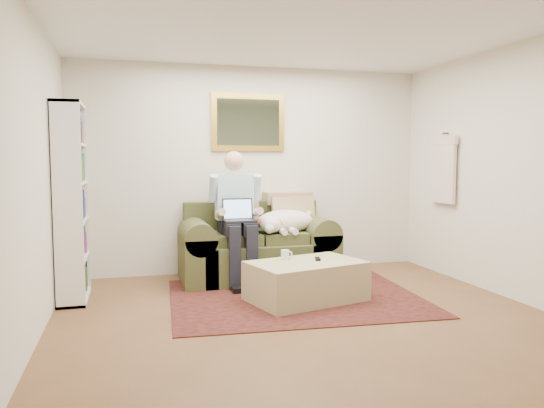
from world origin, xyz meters
name	(u,v)px	position (x,y,z in m)	size (l,w,h in m)	color
room_shell	(307,175)	(0.00, 0.35, 1.30)	(4.51, 5.00, 2.61)	brown
rug	(295,297)	(0.12, 1.03, 0.01)	(2.55, 2.04, 0.01)	black
sofa	(257,253)	(-0.06, 2.01, 0.31)	(1.82, 0.92, 1.09)	#454826
seated_man	(238,218)	(-0.33, 1.84, 0.77)	(0.60, 0.86, 1.53)	#8CC5D8
laptop	(239,215)	(-0.33, 1.77, 0.80)	(0.35, 0.28, 0.26)	black
sleeping_dog	(285,221)	(0.27, 1.91, 0.70)	(0.75, 0.47, 0.28)	white
ottoman	(306,281)	(0.18, 0.89, 0.20)	(1.11, 0.71, 0.40)	tan
coffee_mug	(285,255)	(0.01, 1.06, 0.45)	(0.08, 0.08, 0.10)	white
tv_remote	(318,259)	(0.33, 0.95, 0.41)	(0.05, 0.15, 0.02)	black
bookshelf	(71,202)	(-2.10, 1.60, 1.00)	(0.28, 0.80, 2.00)	white
wall_mirror	(248,122)	(-0.06, 2.47, 1.90)	(0.94, 0.04, 0.72)	gold
hanging_shirt	(443,166)	(2.19, 1.60, 1.35)	(0.06, 0.52, 0.90)	beige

